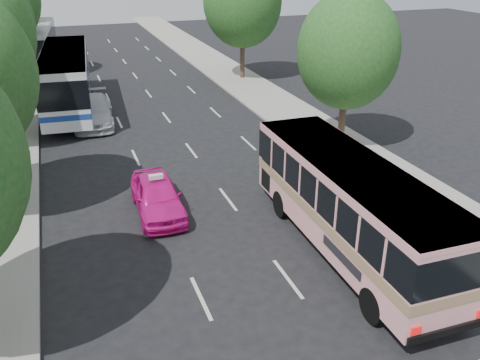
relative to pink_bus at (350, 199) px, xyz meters
name	(u,v)px	position (x,y,z in m)	size (l,w,h in m)	color
ground	(238,252)	(-3.60, 1.18, -2.04)	(120.00, 120.00, 0.00)	black
sidewalk_left	(5,114)	(-12.10, 21.18, -1.96)	(4.00, 90.00, 0.15)	#9E998E
sidewalk_right	(255,90)	(4.90, 21.18, -1.98)	(4.00, 90.00, 0.12)	#9E998E
tree_right_near	(350,47)	(5.18, 9.12, 3.17)	(5.10, 5.10, 7.95)	#38281E
pink_bus	(350,199)	(0.00, 0.00, 0.00)	(2.77, 10.30, 3.27)	pink
pink_taxi	(157,196)	(-5.60, 5.01, -1.29)	(1.76, 4.37, 1.49)	#E81490
white_pickup	(93,111)	(-6.95, 17.41, -1.24)	(2.25, 5.52, 1.60)	silver
tour_coach_front	(66,75)	(-8.10, 20.86, 0.23)	(3.61, 12.75, 3.77)	white
tour_coach_rear	(37,42)	(-9.89, 35.94, 0.06)	(3.43, 11.78, 3.47)	silver
taxi_roof_sign	(156,177)	(-5.60, 5.01, -0.46)	(0.55, 0.18, 0.18)	silver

